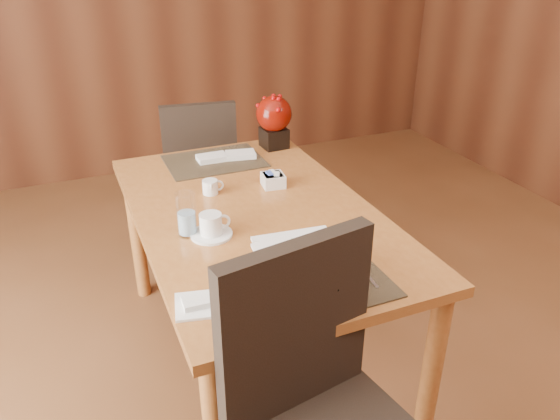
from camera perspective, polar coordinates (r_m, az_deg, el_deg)
name	(u,v)px	position (r m, az deg, el deg)	size (l,w,h in m)	color
dining_table	(255,232)	(2.20, -2.58, -2.28)	(0.90, 1.50, 0.75)	#AB672F
placemat_near	(317,284)	(1.72, 3.86, -7.72)	(0.45, 0.33, 0.01)	black
placemat_far	(215,161)	(2.63, -6.86, 5.10)	(0.45, 0.33, 0.01)	black
soup_setting	(302,269)	(1.68, 2.36, -6.17)	(0.33, 0.33, 0.12)	white
coffee_cup	(211,227)	(1.97, -7.22, -1.73)	(0.15, 0.15, 0.09)	white
water_glass	(186,214)	(1.98, -9.75, -0.42)	(0.07, 0.07, 0.16)	silver
creamer_jug	(210,187)	(2.30, -7.31, 2.40)	(0.08, 0.08, 0.06)	white
sugar_caddy	(273,180)	(2.35, -0.73, 3.14)	(0.09, 0.09, 0.06)	white
berry_decor	(274,119)	(2.75, -0.64, 9.53)	(0.18, 0.18, 0.26)	black
napkins_far	(228,156)	(2.64, -5.41, 5.64)	(0.28, 0.10, 0.02)	white
bread_plate	(198,305)	(1.64, -8.55, -9.80)	(0.13, 0.13, 0.01)	white
near_chair	(321,410)	(1.56, 4.31, -20.11)	(0.56, 0.56, 1.04)	black
far_chair	(200,166)	(3.22, -8.39, 4.62)	(0.48, 0.49, 0.91)	black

